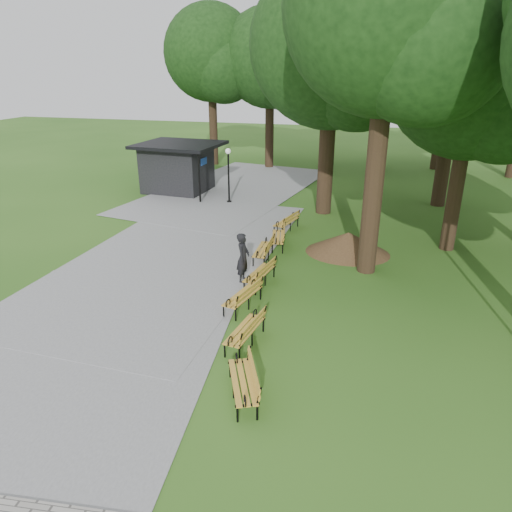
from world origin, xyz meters
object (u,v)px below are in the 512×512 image
(lamp_post, at_px, (228,164))
(lawn_tree_4, at_px, (459,60))
(person, at_px, (243,258))
(lawn_tree_0, at_px, (391,7))
(kiosk, at_px, (177,167))
(dirt_mound, at_px, (348,243))
(bench_6, at_px, (286,222))
(bench_3, at_px, (260,273))
(lawn_tree_2, at_px, (332,45))
(bench_0, at_px, (243,382))
(bench_4, at_px, (263,250))
(lawn_tree_1, at_px, (475,71))
(bench_2, at_px, (243,296))
(bench_1, at_px, (245,330))
(bench_5, at_px, (278,237))

(lamp_post, relative_size, lawn_tree_4, 0.28)
(person, xyz_separation_m, lawn_tree_0, (4.29, 2.14, 8.10))
(person, bearing_deg, kiosk, 32.52)
(person, relative_size, kiosk, 0.39)
(dirt_mound, bearing_deg, bench_6, 144.62)
(bench_3, relative_size, lawn_tree_2, 0.16)
(lamp_post, height_order, bench_0, lamp_post)
(bench_6, bearing_deg, person, 11.77)
(bench_3, xyz_separation_m, lawn_tree_2, (1.08, 9.58, 7.79))
(person, relative_size, bench_4, 0.98)
(bench_3, relative_size, lawn_tree_1, 0.18)
(bench_2, bearing_deg, bench_1, 31.43)
(bench_3, relative_size, bench_6, 1.00)
(dirt_mound, distance_m, bench_2, 6.50)
(bench_5, height_order, lawn_tree_4, lawn_tree_4)
(kiosk, distance_m, bench_2, 16.13)
(bench_4, xyz_separation_m, lawn_tree_2, (1.53, 7.28, 7.79))
(bench_0, bearing_deg, dirt_mound, 147.35)
(lawn_tree_0, xyz_separation_m, lawn_tree_2, (-2.57, 7.33, -0.80))
(dirt_mound, height_order, bench_3, dirt_mound)
(bench_1, xyz_separation_m, lawn_tree_4, (6.59, 16.55, 7.15))
(bench_1, bearing_deg, bench_2, -153.21)
(kiosk, bearing_deg, dirt_mound, -31.26)
(bench_1, relative_size, bench_4, 1.00)
(lawn_tree_0, height_order, lawn_tree_4, lawn_tree_0)
(dirt_mound, bearing_deg, bench_3, -125.41)
(bench_1, height_order, bench_6, same)
(bench_4, distance_m, lawn_tree_2, 10.77)
(bench_1, relative_size, bench_5, 1.00)
(bench_4, distance_m, lawn_tree_1, 10.45)
(lamp_post, bearing_deg, bench_3, -66.53)
(kiosk, height_order, bench_0, kiosk)
(lamp_post, distance_m, bench_6, 6.05)
(dirt_mound, bearing_deg, bench_0, -99.34)
(person, xyz_separation_m, dirt_mound, (3.46, 3.85, -0.48))
(lawn_tree_2, bearing_deg, bench_3, -96.43)
(dirt_mound, bearing_deg, lawn_tree_4, 63.49)
(person, distance_m, bench_3, 0.81)
(bench_1, bearing_deg, lawn_tree_2, -173.36)
(dirt_mound, relative_size, lawn_tree_0, 0.24)
(lawn_tree_0, relative_size, lawn_tree_1, 1.20)
(kiosk, xyz_separation_m, lawn_tree_1, (15.24, -6.44, 5.63))
(lawn_tree_1, distance_m, lawn_tree_2, 7.18)
(lawn_tree_1, relative_size, lawn_tree_2, 0.86)
(lamp_post, xyz_separation_m, dirt_mound, (7.23, -6.20, -1.78))
(lawn_tree_1, height_order, lawn_tree_2, lawn_tree_2)
(bench_2, bearing_deg, kiosk, -135.70)
(bench_5, xyz_separation_m, lawn_tree_4, (7.34, 8.72, 7.15))
(bench_5, bearing_deg, kiosk, -145.11)
(bench_1, bearing_deg, bench_6, -166.46)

